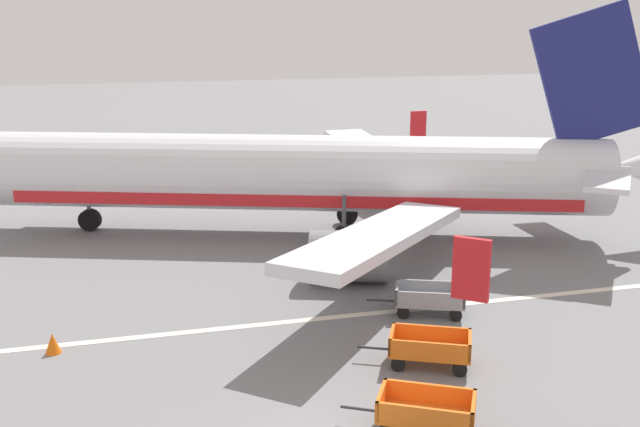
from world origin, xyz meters
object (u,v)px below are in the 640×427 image
traffic_cone_mid_apron (53,343)px  baggage_cart_far_end (429,298)px  baggage_cart_third_in_row (426,412)px  airplane (316,175)px  traffic_cone_by_carts (445,344)px  baggage_cart_fourth_in_row (430,348)px

traffic_cone_mid_apron → baggage_cart_far_end: bearing=-0.1°
baggage_cart_third_in_row → baggage_cart_far_end: 8.25m
baggage_cart_far_end → airplane: bearing=97.4°
airplane → baggage_cart_third_in_row: 18.84m
baggage_cart_far_end → traffic_cone_mid_apron: bearing=179.9°
baggage_cart_far_end → traffic_cone_by_carts: baggage_cart_far_end is taller
airplane → baggage_cart_far_end: (1.43, -11.01, -2.45)m
traffic_cone_mid_apron → traffic_cone_by_carts: (12.29, -3.33, 0.01)m
airplane → traffic_cone_by_carts: bearing=-87.6°
airplane → traffic_cone_by_carts: size_ratio=52.91×
baggage_cart_fourth_in_row → traffic_cone_by_carts: (0.82, 0.63, -0.26)m
baggage_cart_fourth_in_row → traffic_cone_mid_apron: (-11.47, 3.96, -0.26)m
airplane → traffic_cone_mid_apron: airplane is taller
baggage_cart_fourth_in_row → traffic_cone_by_carts: 1.06m
airplane → baggage_cart_far_end: size_ratio=10.25×
traffic_cone_by_carts → traffic_cone_mid_apron: bearing=164.8°
airplane → baggage_cart_fourth_in_row: size_ratio=10.40×
baggage_cart_fourth_in_row → baggage_cart_third_in_row: bearing=-114.2°
airplane → baggage_cart_fourth_in_row: airplane is taller
baggage_cart_third_in_row → traffic_cone_by_carts: bearing=60.1°
airplane → traffic_cone_mid_apron: 16.27m
baggage_cart_far_end → traffic_cone_by_carts: size_ratio=5.16×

